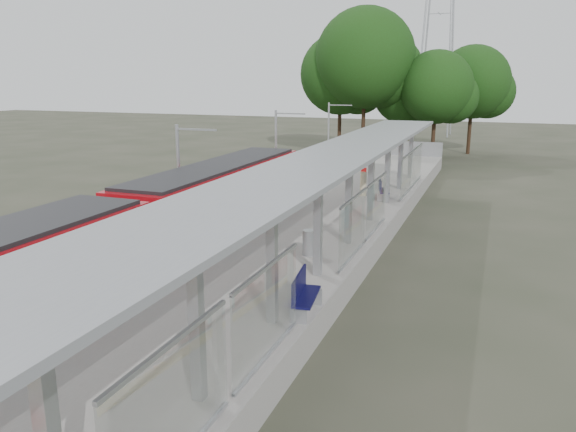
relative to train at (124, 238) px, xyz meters
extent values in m
cube|color=#59544C|center=(0.00, 7.63, -1.93)|extent=(3.00, 70.00, 0.24)
cube|color=gray|center=(4.50, 7.63, -1.55)|extent=(6.00, 50.00, 1.00)
cube|color=gold|center=(1.95, 7.63, -1.04)|extent=(0.60, 50.00, 0.02)
cube|color=#9EA0A5|center=(4.50, 32.58, -0.45)|extent=(6.00, 0.10, 1.20)
cube|color=black|center=(0.00, 7.08, -1.40)|extent=(2.50, 13.50, 0.70)
cube|color=#A40B13|center=(0.00, 7.08, 0.20)|extent=(2.65, 13.50, 2.50)
cube|color=black|center=(0.00, 7.08, 0.25)|extent=(2.72, 12.96, 1.20)
cube|color=black|center=(0.00, 7.08, 1.50)|extent=(2.40, 12.83, 0.15)
cube|color=#0B5874|center=(1.36, 7.08, 0.05)|extent=(0.04, 1.30, 2.00)
cylinder|color=black|center=(0.00, 2.36, -1.70)|extent=(2.20, 0.70, 0.70)
cube|color=black|center=(0.00, 0.03, -0.05)|extent=(2.30, 0.80, 2.40)
cube|color=#9EA0A5|center=(6.50, -6.37, 0.70)|extent=(0.25, 0.25, 3.50)
cube|color=#9EA0A5|center=(6.50, -2.37, 0.70)|extent=(0.25, 0.25, 3.50)
cube|color=#9EA0A5|center=(6.50, 1.63, 0.70)|extent=(0.25, 0.25, 3.50)
cube|color=#9EA0A5|center=(6.50, 5.63, 0.70)|extent=(0.25, 0.25, 3.50)
cube|color=#9EA0A5|center=(6.50, 9.63, 0.70)|extent=(0.25, 0.25, 3.50)
cube|color=#9EA0A5|center=(6.50, 13.63, 0.70)|extent=(0.25, 0.25, 3.50)
cube|color=#9EA0A5|center=(6.50, 17.63, 0.70)|extent=(0.25, 0.25, 3.50)
cube|color=#9EA0A5|center=(6.50, 21.63, 0.70)|extent=(0.25, 0.25, 3.50)
cube|color=gray|center=(6.10, 3.63, 2.53)|extent=(3.20, 38.00, 0.16)
cylinder|color=#9EA0A5|center=(4.55, 3.63, 2.45)|extent=(0.24, 38.00, 0.24)
cube|color=silver|center=(7.20, -8.37, 0.15)|extent=(0.05, 3.70, 2.20)
cube|color=silver|center=(7.20, -4.37, 0.15)|extent=(0.05, 3.70, 2.20)
cube|color=silver|center=(7.20, 3.63, 0.15)|extent=(0.05, 3.70, 2.20)
cube|color=silver|center=(7.20, 7.63, 0.15)|extent=(0.05, 3.70, 2.20)
cube|color=silver|center=(7.20, 15.63, 0.15)|extent=(0.05, 3.70, 2.20)
cube|color=silver|center=(7.20, 19.63, 0.15)|extent=(0.05, 3.70, 2.20)
cylinder|color=#382316|center=(-3.21, 39.19, 0.54)|extent=(0.36, 0.36, 5.18)
sphere|color=#174212|center=(-3.21, 39.19, 5.71)|extent=(7.87, 7.87, 7.87)
cylinder|color=#382316|center=(-0.47, 37.75, 1.02)|extent=(0.36, 0.36, 6.14)
sphere|color=#174212|center=(-0.47, 37.75, 7.15)|extent=(9.33, 9.33, 9.33)
cylinder|color=#382316|center=(2.92, 40.41, -0.03)|extent=(0.36, 0.36, 4.05)
sphere|color=#174212|center=(2.92, 40.41, 4.02)|extent=(6.15, 6.15, 6.15)
cylinder|color=#382316|center=(6.05, 38.39, 0.14)|extent=(0.36, 0.36, 4.39)
sphere|color=#174212|center=(6.05, 38.39, 4.54)|extent=(6.68, 6.68, 6.68)
cylinder|color=#382316|center=(8.98, 43.38, 0.29)|extent=(0.36, 0.36, 4.68)
sphere|color=#174212|center=(8.98, 43.38, 4.96)|extent=(7.11, 7.11, 7.11)
cylinder|color=#9EA0A5|center=(-1.80, 6.63, 0.65)|extent=(0.16, 0.16, 5.40)
cube|color=#9EA0A5|center=(-0.80, 6.63, 3.15)|extent=(2.00, 0.08, 0.08)
cylinder|color=#9EA0A5|center=(-1.80, 18.63, 0.65)|extent=(0.16, 0.16, 5.40)
cube|color=#9EA0A5|center=(-0.80, 18.63, 3.15)|extent=(2.00, 0.08, 0.08)
cylinder|color=#9EA0A5|center=(-1.80, 30.63, 0.65)|extent=(0.16, 0.16, 5.40)
cube|color=#9EA0A5|center=(-0.80, 30.63, 3.15)|extent=(2.00, 0.08, 0.08)
cube|color=#0F0D44|center=(7.20, -1.56, -0.54)|extent=(0.74, 1.77, 0.07)
cube|color=#0F0D44|center=(6.97, -1.56, -0.20)|extent=(0.30, 1.71, 0.63)
cube|color=#9EA0A5|center=(7.20, -2.24, -0.80)|extent=(0.46, 0.13, 0.50)
cube|color=#9EA0A5|center=(7.20, -0.87, -0.80)|extent=(0.46, 0.13, 0.50)
cube|color=#0F0D44|center=(6.22, 14.34, -0.57)|extent=(0.88, 1.68, 0.06)
cube|color=#0F0D44|center=(6.00, 14.34, -0.25)|extent=(0.47, 1.57, 0.59)
cube|color=#9EA0A5|center=(6.22, 13.69, -0.82)|extent=(0.43, 0.17, 0.47)
cube|color=#9EA0A5|center=(6.22, 14.98, -0.82)|extent=(0.43, 0.17, 0.47)
cylinder|color=beige|center=(4.94, 14.92, -0.38)|extent=(0.36, 0.36, 1.34)
cube|color=red|center=(4.94, 14.92, 0.42)|extent=(0.31, 0.07, 0.22)
cylinder|color=#9EA0A5|center=(5.55, 3.55, -0.57)|extent=(0.62, 0.62, 0.97)
camera|label=1|loc=(11.86, -15.42, 5.40)|focal=35.00mm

